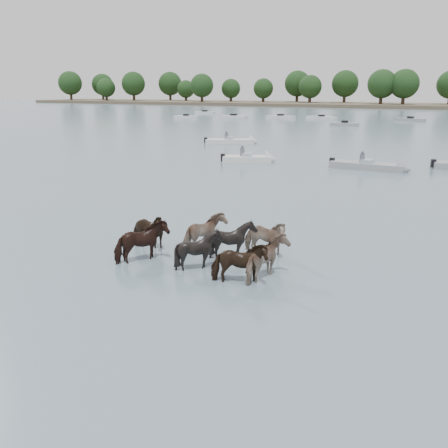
% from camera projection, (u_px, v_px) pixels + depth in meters
% --- Properties ---
extents(ground, '(400.00, 400.00, 0.00)m').
position_uv_depth(ground, '(194.00, 283.00, 14.96)').
color(ground, '#4C5E6D').
rests_on(ground, ground).
extents(shoreline, '(160.00, 30.00, 1.00)m').
position_uv_depth(shoreline, '(231.00, 103.00, 174.14)').
color(shoreline, '#4C4233').
rests_on(shoreline, ground).
extents(pony_herd, '(6.97, 3.98, 1.56)m').
position_uv_depth(pony_herd, '(209.00, 245.00, 16.62)').
color(pony_herd, black).
rests_on(pony_herd, ground).
extents(motorboat_a, '(4.60, 3.22, 1.92)m').
position_uv_depth(motorboat_a, '(255.00, 159.00, 39.31)').
color(motorboat_a, silver).
rests_on(motorboat_a, ground).
extents(motorboat_b, '(6.01, 1.98, 1.92)m').
position_uv_depth(motorboat_b, '(378.00, 167.00, 35.46)').
color(motorboat_b, gray).
rests_on(motorboat_b, ground).
extents(motorboat_f, '(5.75, 3.83, 1.92)m').
position_uv_depth(motorboat_f, '(237.00, 141.00, 52.24)').
color(motorboat_f, silver).
rests_on(motorboat_f, ground).
extents(distant_flotilla, '(101.98, 28.13, 0.93)m').
position_uv_depth(distant_flotilla, '(412.00, 122.00, 81.54)').
color(distant_flotilla, silver).
rests_on(distant_flotilla, ground).
extents(treeline, '(150.33, 23.40, 12.32)m').
position_uv_depth(treeline, '(228.00, 85.00, 173.51)').
color(treeline, '#382619').
rests_on(treeline, ground).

